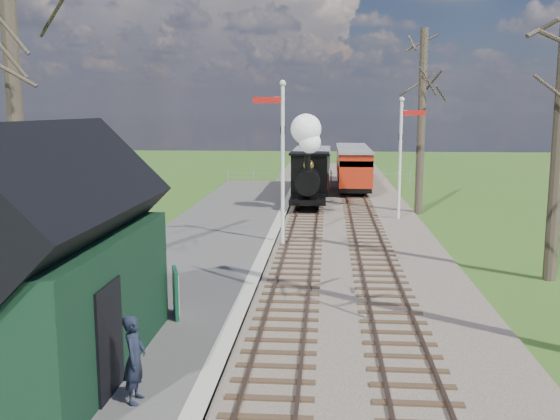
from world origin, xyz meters
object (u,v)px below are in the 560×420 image
(red_carriage_b, at_px, (351,162))
(sign_board, at_px, (176,293))
(person, at_px, (135,359))
(station_shed, at_px, (47,265))
(semaphore_near, at_px, (281,151))
(coach, at_px, (312,168))
(bench, at_px, (123,336))
(locomotive, at_px, (308,168))
(red_carriage_a, at_px, (354,170))
(semaphore_far, at_px, (402,149))

(red_carriage_b, bearing_deg, sign_board, -100.11)
(person, bearing_deg, station_shed, 57.83)
(semaphore_near, distance_m, coach, 14.95)
(red_carriage_b, relative_size, bench, 3.97)
(coach, distance_m, bench, 26.08)
(station_shed, xyz_separation_m, bench, (1.09, 0.94, -1.74))
(semaphore_near, distance_m, red_carriage_b, 20.95)
(sign_board, bearing_deg, coach, 83.62)
(locomotive, height_order, red_carriage_a, locomotive)
(red_carriage_a, distance_m, person, 28.73)
(locomotive, relative_size, person, 3.09)
(red_carriage_a, height_order, bench, red_carriage_a)
(semaphore_far, xyz_separation_m, coach, (-4.37, 8.79, -1.76))
(semaphore_far, relative_size, coach, 0.75)
(station_shed, relative_size, locomotive, 1.32)
(red_carriage_b, height_order, bench, red_carriage_b)
(semaphore_near, bearing_deg, red_carriage_b, 80.70)
(person, bearing_deg, locomotive, -6.52)
(semaphore_near, bearing_deg, semaphore_far, 49.40)
(coach, relative_size, sign_board, 6.41)
(red_carriage_a, bearing_deg, red_carriage_b, 90.00)
(locomotive, distance_m, red_carriage_a, 6.89)
(bench, height_order, person, person)
(station_shed, xyz_separation_m, coach, (4.30, 26.79, -0.67))
(coach, relative_size, person, 4.94)
(semaphore_far, relative_size, locomotive, 1.20)
(semaphore_far, height_order, coach, semaphore_far)
(red_carriage_b, bearing_deg, station_shed, -101.96)
(semaphore_far, xyz_separation_m, locomotive, (-4.39, 2.73, -1.17))
(coach, bearing_deg, semaphore_near, -92.98)
(semaphore_far, bearing_deg, bench, -113.97)
(red_carriage_a, distance_m, bench, 26.79)
(semaphore_near, relative_size, red_carriage_a, 1.22)
(red_carriage_b, bearing_deg, semaphore_far, -83.06)
(semaphore_far, relative_size, sign_board, 4.82)
(semaphore_near, height_order, semaphore_far, semaphore_near)
(locomotive, height_order, bench, locomotive)
(semaphore_near, xyz_separation_m, bench, (-2.44, -11.06, -3.09))
(station_shed, distance_m, bench, 2.25)
(locomotive, relative_size, sign_board, 4.01)
(semaphore_far, xyz_separation_m, sign_board, (-7.01, -14.83, -2.56))
(red_carriage_b, xyz_separation_m, person, (-4.87, -33.81, -0.52))
(sign_board, xyz_separation_m, person, (0.37, -4.42, 0.18))
(station_shed, distance_m, locomotive, 21.17)
(locomotive, bearing_deg, red_carriage_a, 67.62)
(station_shed, xyz_separation_m, red_carriage_b, (6.90, 32.57, -0.78))
(station_shed, distance_m, sign_board, 3.87)
(person, bearing_deg, sign_board, 4.18)
(bench, bearing_deg, locomotive, 80.82)
(red_carriage_a, bearing_deg, coach, -173.96)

